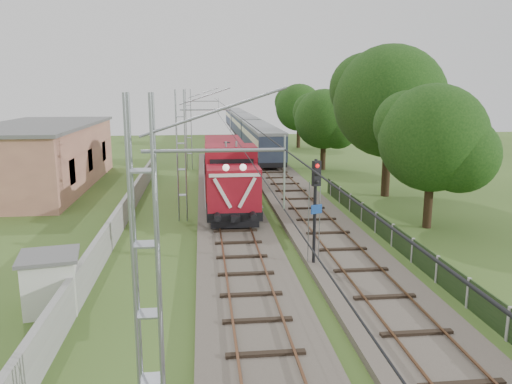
{
  "coord_description": "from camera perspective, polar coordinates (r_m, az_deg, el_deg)",
  "views": [
    {
      "loc": [
        -1.75,
        -18.42,
        8.08
      ],
      "look_at": [
        1.3,
        9.55,
        2.2
      ],
      "focal_mm": 35.0,
      "sensor_mm": 36.0,
      "label": 1
    }
  ],
  "objects": [
    {
      "name": "ground",
      "position": [
        20.19,
        -0.75,
        -11.79
      ],
      "size": [
        140.0,
        140.0,
        0.0
      ],
      "primitive_type": "plane",
      "color": "#3C5821",
      "rests_on": "ground"
    },
    {
      "name": "fence",
      "position": [
        24.7,
        17.47,
        -6.39
      ],
      "size": [
        0.12,
        32.0,
        1.2
      ],
      "color": "black",
      "rests_on": "ground"
    },
    {
      "name": "track_main",
      "position": [
        26.68,
        -2.2,
        -5.43
      ],
      "size": [
        4.2,
        70.0,
        0.45
      ],
      "color": "#6B6054",
      "rests_on": "ground"
    },
    {
      "name": "catenary",
      "position": [
        30.71,
        -8.43,
        4.13
      ],
      "size": [
        3.31,
        70.0,
        8.0
      ],
      "color": "gray",
      "rests_on": "ground"
    },
    {
      "name": "signal_post",
      "position": [
        22.12,
        6.84,
        -0.34
      ],
      "size": [
        0.54,
        0.43,
        5.04
      ],
      "color": "black",
      "rests_on": "ground"
    },
    {
      "name": "tree_d",
      "position": [
        68.95,
        5.0,
        9.54
      ],
      "size": [
        6.68,
        6.36,
        8.66
      ],
      "color": "#3E2A19",
      "rests_on": "ground"
    },
    {
      "name": "relay_hut",
      "position": [
        20.12,
        -22.42,
        -9.48
      ],
      "size": [
        2.43,
        2.43,
        2.15
      ],
      "color": "silver",
      "rests_on": "ground"
    },
    {
      "name": "boundary_wall",
      "position": [
        31.65,
        -14.69,
        -1.98
      ],
      "size": [
        0.25,
        40.0,
        1.5
      ],
      "primitive_type": "cube",
      "color": "#9E9E99",
      "rests_on": "ground"
    },
    {
      "name": "station_building",
      "position": [
        44.77,
        -23.44,
        3.84
      ],
      "size": [
        8.4,
        20.4,
        5.22
      ],
      "color": "tan",
      "rests_on": "ground"
    },
    {
      "name": "tree_b",
      "position": [
        38.53,
        15.19,
        9.81
      ],
      "size": [
        8.67,
        8.25,
        11.24
      ],
      "color": "#3E2A19",
      "rests_on": "ground"
    },
    {
      "name": "track_side",
      "position": [
        39.8,
        3.66,
        0.34
      ],
      "size": [
        4.2,
        80.0,
        0.45
      ],
      "color": "#6B6054",
      "rests_on": "ground"
    },
    {
      "name": "tree_c",
      "position": [
        50.33,
        7.87,
        8.19
      ],
      "size": [
        6.18,
        5.89,
        8.02
      ],
      "color": "#3E2A19",
      "rests_on": "ground"
    },
    {
      "name": "locomotive",
      "position": [
        36.01,
        -3.37,
        2.57
      ],
      "size": [
        3.12,
        17.84,
        4.53
      ],
      "color": "black",
      "rests_on": "ground"
    },
    {
      "name": "tree_a",
      "position": [
        30.3,
        19.7,
        5.7
      ],
      "size": [
        6.45,
        6.15,
        8.37
      ],
      "color": "#3E2A19",
      "rests_on": "ground"
    },
    {
      "name": "coach_rake",
      "position": [
        78.52,
        -1.3,
        7.64
      ],
      "size": [
        2.83,
        62.99,
        3.27
      ],
      "color": "black",
      "rests_on": "ground"
    }
  ]
}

